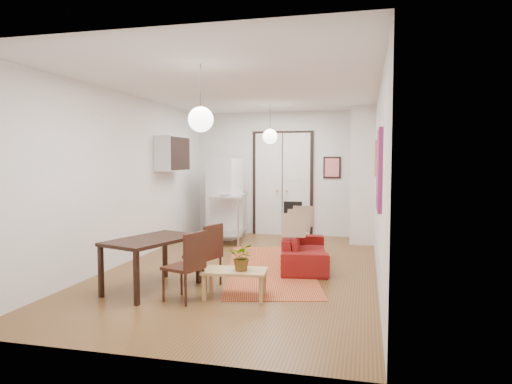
% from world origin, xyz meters
% --- Properties ---
extents(floor, '(7.00, 7.00, 0.00)m').
position_xyz_m(floor, '(0.00, 0.00, 0.00)').
color(floor, brown).
rests_on(floor, ground).
extents(ceiling, '(4.20, 7.00, 0.02)m').
position_xyz_m(ceiling, '(0.00, 0.00, 2.90)').
color(ceiling, silver).
rests_on(ceiling, wall_back).
extents(wall_back, '(4.20, 0.02, 2.90)m').
position_xyz_m(wall_back, '(0.00, 3.50, 1.45)').
color(wall_back, silver).
rests_on(wall_back, floor).
extents(wall_front, '(4.20, 0.02, 2.90)m').
position_xyz_m(wall_front, '(0.00, -3.50, 1.45)').
color(wall_front, silver).
rests_on(wall_front, floor).
extents(wall_left, '(0.02, 7.00, 2.90)m').
position_xyz_m(wall_left, '(-2.10, 0.00, 1.45)').
color(wall_left, silver).
rests_on(wall_left, floor).
extents(wall_right, '(0.02, 7.00, 2.90)m').
position_xyz_m(wall_right, '(2.10, 0.00, 1.45)').
color(wall_right, silver).
rests_on(wall_right, floor).
extents(double_doors, '(1.44, 0.06, 2.50)m').
position_xyz_m(double_doors, '(0.00, 3.46, 1.20)').
color(double_doors, white).
rests_on(double_doors, wall_back).
extents(stub_partition, '(0.50, 0.10, 2.90)m').
position_xyz_m(stub_partition, '(1.85, 2.55, 1.45)').
color(stub_partition, silver).
rests_on(stub_partition, floor).
extents(wall_cabinet, '(0.35, 1.00, 0.70)m').
position_xyz_m(wall_cabinet, '(-1.92, 1.50, 1.90)').
color(wall_cabinet, silver).
rests_on(wall_cabinet, wall_left).
extents(painting_popart, '(0.05, 1.00, 1.00)m').
position_xyz_m(painting_popart, '(2.08, -1.25, 1.65)').
color(painting_popart, red).
rests_on(painting_popart, wall_right).
extents(painting_abstract, '(0.05, 0.50, 0.60)m').
position_xyz_m(painting_abstract, '(2.08, 0.80, 1.80)').
color(painting_abstract, beige).
rests_on(painting_abstract, wall_right).
extents(poster_back, '(0.40, 0.03, 0.50)m').
position_xyz_m(poster_back, '(1.15, 3.47, 1.60)').
color(poster_back, red).
rests_on(poster_back, wall_back).
extents(print_left, '(0.03, 0.44, 0.54)m').
position_xyz_m(print_left, '(-2.07, 2.00, 1.95)').
color(print_left, olive).
rests_on(print_left, wall_left).
extents(pendant_back, '(0.30, 0.30, 0.80)m').
position_xyz_m(pendant_back, '(0.00, 2.00, 2.25)').
color(pendant_back, white).
rests_on(pendant_back, ceiling).
extents(pendant_front, '(0.30, 0.30, 0.80)m').
position_xyz_m(pendant_front, '(0.00, -2.00, 2.25)').
color(pendant_front, white).
rests_on(pendant_front, ceiling).
extents(kilim_rug, '(2.16, 3.81, 0.01)m').
position_xyz_m(kilim_rug, '(0.40, 0.10, 0.00)').
color(kilim_rug, '#C56931').
rests_on(kilim_rug, floor).
extents(sofa, '(0.98, 1.94, 0.54)m').
position_xyz_m(sofa, '(0.93, 0.40, 0.27)').
color(sofa, maroon).
rests_on(sofa, floor).
extents(coffee_table, '(0.85, 0.53, 0.36)m').
position_xyz_m(coffee_table, '(0.29, -1.59, 0.31)').
color(coffee_table, tan).
rests_on(coffee_table, floor).
extents(potted_plant, '(0.30, 0.34, 0.35)m').
position_xyz_m(potted_plant, '(0.39, -1.59, 0.54)').
color(potted_plant, '#39642D').
rests_on(potted_plant, coffee_table).
extents(kitchen_counter, '(0.84, 1.41, 1.02)m').
position_xyz_m(kitchen_counter, '(-0.98, 2.30, 0.68)').
color(kitchen_counter, silver).
rests_on(kitchen_counter, floor).
extents(bowl, '(0.28, 0.28, 0.06)m').
position_xyz_m(bowl, '(-0.98, 2.00, 1.05)').
color(bowl, silver).
rests_on(bowl, kitchen_counter).
extents(soap_bottle, '(0.12, 0.11, 0.21)m').
position_xyz_m(soap_bottle, '(-1.03, 2.55, 1.12)').
color(soap_bottle, '#549FB6').
rests_on(soap_bottle, kitchen_counter).
extents(fridge, '(0.72, 0.72, 1.81)m').
position_xyz_m(fridge, '(-1.19, 2.69, 0.90)').
color(fridge, silver).
rests_on(fridge, floor).
extents(dining_table, '(1.09, 1.45, 0.71)m').
position_xyz_m(dining_table, '(-0.90, -1.51, 0.63)').
color(dining_table, black).
rests_on(dining_table, floor).
extents(dining_chair_near, '(0.53, 0.65, 0.88)m').
position_xyz_m(dining_chair_near, '(-0.30, -1.08, 0.51)').
color(dining_chair_near, '#351A11').
rests_on(dining_chair_near, floor).
extents(dining_chair_far, '(0.53, 0.65, 0.88)m').
position_xyz_m(dining_chair_far, '(-0.30, -1.78, 0.51)').
color(dining_chair_far, '#351A11').
rests_on(dining_chair_far, floor).
extents(black_side_chair, '(0.40, 0.40, 0.87)m').
position_xyz_m(black_side_chair, '(0.38, 2.89, 0.51)').
color(black_side_chair, black).
rests_on(black_side_chair, floor).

